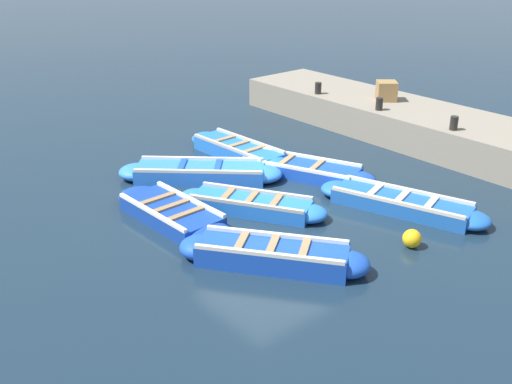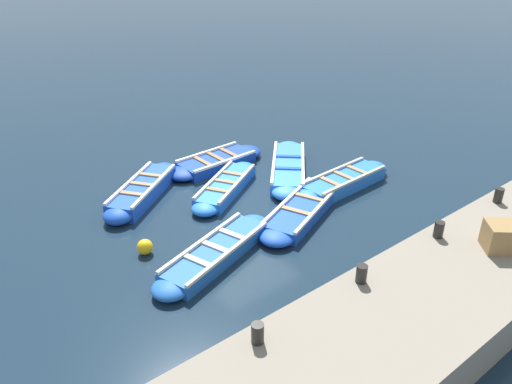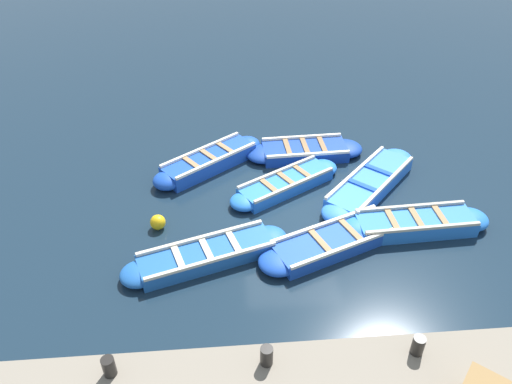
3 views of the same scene
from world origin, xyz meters
name	(u,v)px [view 1 (image 1 of 3)]	position (x,y,z in m)	size (l,w,h in m)	color
ground_plane	(266,203)	(0.00, 0.00, 0.00)	(120.00, 120.00, 0.00)	#162838
boat_centre	(301,169)	(-1.72, -0.69, 0.16)	(2.22, 3.79, 0.37)	#1947B7
boat_mid_row	(171,213)	(2.07, -0.61, 0.16)	(1.13, 3.36, 0.38)	navy
boat_inner_gap	(401,204)	(-1.95, 2.15, 0.16)	(1.88, 3.78, 0.38)	#1E59AD
boat_outer_left	(272,255)	(1.68, 2.08, 0.20)	(2.67, 3.22, 0.46)	#1947B7
boat_bow_out	(238,151)	(-1.32, -2.64, 0.18)	(0.99, 3.56, 0.43)	blue
boat_outer_right	(251,205)	(0.54, 0.12, 0.16)	(2.33, 3.21, 0.37)	blue
boat_tucked	(200,173)	(0.34, -2.03, 0.18)	(3.47, 3.31, 0.42)	blue
quay_wall	(432,129)	(-6.13, 0.00, 0.45)	(2.55, 12.90, 0.90)	gray
bollard_north	(318,88)	(-5.20, -3.56, 1.07)	(0.20, 0.20, 0.35)	black
bollard_mid_north	(379,104)	(-5.20, -1.19, 1.07)	(0.20, 0.20, 0.35)	black
bollard_mid_south	(454,123)	(-5.20, 1.19, 1.07)	(0.20, 0.20, 0.35)	black
wooden_crate	(386,91)	(-6.18, -1.73, 1.18)	(0.56, 0.56, 0.56)	olive
buoy_orange_near	(412,238)	(-0.78, 3.28, 0.18)	(0.36, 0.36, 0.36)	#EAB214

